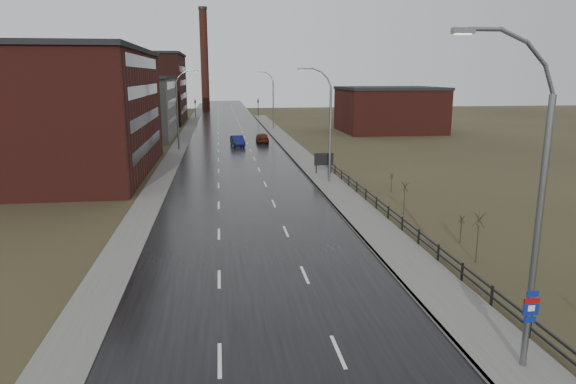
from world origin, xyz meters
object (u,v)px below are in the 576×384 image
object	(u,v)px
streetlight_main	(531,211)
billboard	(324,160)
car_near	(237,141)
car_far	(262,138)

from	to	relation	value
streetlight_main	billboard	xyz separation A→B (m)	(0.63, 38.37, -4.42)
car_near	car_far	xyz separation A→B (m)	(4.11, 3.53, 0.03)
streetlight_main	car_near	size ratio (longest dim) A/B	2.50
billboard	car_near	bearing A→B (deg)	109.15
streetlight_main	billboard	bearing A→B (deg)	89.06
streetlight_main	car_far	bearing A→B (deg)	93.23
car_near	car_far	world-z (taller)	car_far
billboard	car_far	world-z (taller)	billboard
streetlight_main	billboard	distance (m)	38.63
car_near	streetlight_main	bearing A→B (deg)	-89.62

